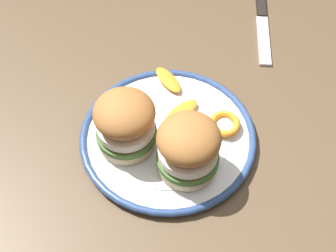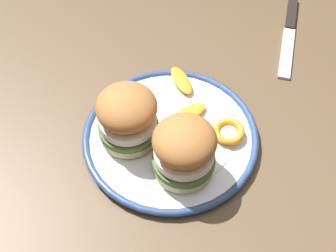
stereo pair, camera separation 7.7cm
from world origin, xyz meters
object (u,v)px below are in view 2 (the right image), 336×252
sandwich_half_left (181,150)px  table_knife (287,31)px  sandwich_half_right (125,117)px  dinner_plate (168,137)px  dining_table (148,169)px

sandwich_half_left → table_knife: bearing=142.3°
sandwich_half_right → table_knife: 0.40m
dinner_plate → sandwich_half_left: (0.06, 0.01, 0.06)m
dining_table → sandwich_half_left: bearing=41.0°
dinner_plate → table_knife: dinner_plate is taller
sandwich_half_right → table_knife: bearing=126.8°
dining_table → dinner_plate: 0.10m
sandwich_half_right → dining_table: bearing=75.9°
sandwich_half_left → table_knife: sandwich_half_left is taller
sandwich_half_left → sandwich_half_right: same height
dining_table → sandwich_half_left: 0.17m
dining_table → sandwich_half_right: (-0.01, -0.03, 0.15)m
dining_table → table_knife: table_knife is taller
dining_table → sandwich_half_right: sandwich_half_right is taller
table_knife → dinner_plate: bearing=-46.3°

